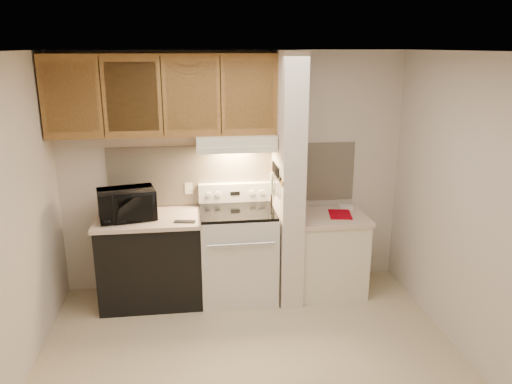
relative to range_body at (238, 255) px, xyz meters
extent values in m
plane|color=beige|center=(0.00, -1.16, -0.46)|extent=(3.60, 3.60, 0.00)
plane|color=white|center=(0.00, -1.16, 2.04)|extent=(3.60, 3.60, 0.00)
cube|color=beige|center=(0.00, 0.34, 0.79)|extent=(3.60, 2.50, 0.02)
cube|color=beige|center=(-1.80, -1.16, 0.79)|extent=(0.02, 3.00, 2.50)
cube|color=beige|center=(1.80, -1.16, 0.79)|extent=(0.02, 3.00, 2.50)
cube|color=beige|center=(0.00, 0.33, 0.78)|extent=(2.60, 0.02, 0.63)
cube|color=silver|center=(0.00, 0.00, 0.00)|extent=(0.76, 0.65, 0.92)
cube|color=black|center=(0.00, -0.32, 0.04)|extent=(0.50, 0.01, 0.30)
cylinder|color=silver|center=(0.00, -0.35, 0.26)|extent=(0.65, 0.02, 0.02)
cube|color=black|center=(0.00, 0.00, 0.48)|extent=(0.74, 0.64, 0.03)
cube|color=silver|center=(0.00, 0.28, 0.59)|extent=(0.76, 0.08, 0.20)
cube|color=black|center=(0.00, 0.24, 0.59)|extent=(0.10, 0.01, 0.04)
cylinder|color=silver|center=(-0.28, 0.24, 0.59)|extent=(0.05, 0.02, 0.05)
cylinder|color=silver|center=(-0.18, 0.24, 0.59)|extent=(0.05, 0.02, 0.05)
cylinder|color=silver|center=(0.18, 0.24, 0.59)|extent=(0.05, 0.02, 0.05)
cylinder|color=silver|center=(0.28, 0.24, 0.59)|extent=(0.05, 0.02, 0.05)
cube|color=black|center=(-0.88, 0.01, -0.03)|extent=(1.00, 0.63, 0.87)
cube|color=beige|center=(-0.88, 0.01, 0.43)|extent=(1.04, 0.67, 0.04)
cube|color=black|center=(-0.53, -0.19, 0.46)|extent=(0.21, 0.10, 0.01)
cylinder|color=#28696A|center=(-1.02, 0.23, 0.50)|extent=(0.11, 0.11, 0.10)
cube|color=#EFEACD|center=(-0.48, 0.32, 0.64)|extent=(0.08, 0.01, 0.12)
imported|color=black|center=(-1.08, -0.01, 0.60)|extent=(0.60, 0.47, 0.30)
cube|color=silver|center=(0.51, -0.01, 0.79)|extent=(0.22, 0.70, 2.50)
cube|color=olive|center=(0.39, -0.01, 0.84)|extent=(0.01, 0.70, 0.04)
cube|color=black|center=(0.39, -0.06, 0.86)|extent=(0.02, 0.42, 0.04)
cube|color=silver|center=(0.38, -0.21, 0.76)|extent=(0.01, 0.03, 0.16)
cylinder|color=black|center=(0.38, -0.20, 0.91)|extent=(0.02, 0.02, 0.10)
cube|color=silver|center=(0.38, -0.14, 0.75)|extent=(0.01, 0.04, 0.18)
cylinder|color=black|center=(0.38, -0.13, 0.91)|extent=(0.02, 0.02, 0.10)
cube|color=silver|center=(0.38, -0.06, 0.74)|extent=(0.01, 0.04, 0.20)
cylinder|color=black|center=(0.38, -0.06, 0.91)|extent=(0.02, 0.02, 0.10)
cube|color=silver|center=(0.38, 0.04, 0.76)|extent=(0.01, 0.04, 0.16)
cylinder|color=black|center=(0.38, 0.04, 0.91)|extent=(0.02, 0.02, 0.10)
cube|color=silver|center=(0.38, 0.09, 0.75)|extent=(0.01, 0.04, 0.18)
cylinder|color=black|center=(0.38, 0.10, 0.91)|extent=(0.02, 0.02, 0.10)
cube|color=gray|center=(0.38, 0.17, 0.71)|extent=(0.03, 0.09, 0.22)
cube|color=#EFEACD|center=(0.97, -0.01, -0.06)|extent=(0.70, 0.60, 0.81)
cube|color=beige|center=(0.97, -0.01, 0.37)|extent=(0.74, 0.64, 0.04)
cube|color=#AE000F|center=(1.07, -0.01, 0.40)|extent=(0.27, 0.34, 0.01)
cube|color=white|center=(1.19, 0.17, 0.41)|extent=(0.16, 0.12, 0.04)
cube|color=#EFEACD|center=(0.00, 0.12, 1.17)|extent=(0.78, 0.44, 0.15)
cube|color=#EFEACD|center=(0.00, -0.08, 1.12)|extent=(0.78, 0.04, 0.06)
cube|color=olive|center=(-0.69, 0.17, 1.62)|extent=(2.18, 0.33, 0.77)
cube|color=olive|center=(-1.51, 0.01, 1.62)|extent=(0.46, 0.01, 0.63)
cube|color=black|center=(-1.23, 0.01, 1.62)|extent=(0.01, 0.01, 0.73)
cube|color=olive|center=(-0.96, 0.01, 1.62)|extent=(0.46, 0.01, 0.63)
cube|color=black|center=(-0.69, 0.01, 1.62)|extent=(0.01, 0.01, 0.73)
cube|color=olive|center=(-0.42, 0.01, 1.62)|extent=(0.46, 0.01, 0.63)
cube|color=black|center=(-0.14, 0.01, 1.62)|extent=(0.01, 0.01, 0.73)
cube|color=olive|center=(0.13, 0.01, 1.62)|extent=(0.46, 0.01, 0.63)
camera|label=1|loc=(-0.44, -4.75, 2.08)|focal=35.00mm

